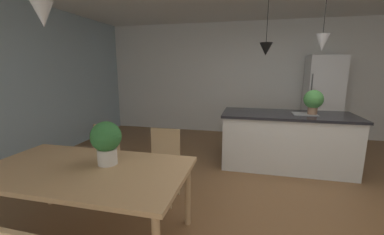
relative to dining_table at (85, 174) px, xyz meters
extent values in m
cube|color=brown|center=(1.90, 1.15, -0.69)|extent=(10.00, 8.40, 0.04)
cube|color=silver|center=(1.90, 4.41, 0.68)|extent=(10.00, 0.12, 2.70)
cube|color=#9EB7C6|center=(-2.16, 1.15, 0.68)|extent=(0.06, 8.40, 2.70)
cube|color=tan|center=(0.00, 0.00, 0.04)|extent=(1.89, 1.03, 0.04)
cylinder|color=tan|center=(-0.86, 0.43, -0.31)|extent=(0.06, 0.06, 0.71)
cylinder|color=tan|center=(0.86, 0.43, -0.31)|extent=(0.06, 0.06, 0.71)
cube|color=tan|center=(-0.42, 0.83, -0.24)|extent=(0.43, 0.43, 0.04)
cube|color=white|center=(-0.42, 0.83, -0.20)|extent=(0.38, 0.38, 0.03)
cube|color=tan|center=(-0.41, 1.01, -0.01)|extent=(0.38, 0.06, 0.42)
cylinder|color=tan|center=(-0.27, 0.65, -0.46)|extent=(0.04, 0.04, 0.41)
cylinder|color=tan|center=(-0.61, 0.68, -0.46)|extent=(0.04, 0.04, 0.41)
cylinder|color=tan|center=(-0.24, 0.99, -0.46)|extent=(0.04, 0.04, 0.41)
cylinder|color=tan|center=(-0.58, 1.02, -0.46)|extent=(0.04, 0.04, 0.41)
cube|color=tan|center=(0.42, 0.83, -0.24)|extent=(0.40, 0.40, 0.04)
cube|color=white|center=(0.42, 0.83, -0.20)|extent=(0.36, 0.36, 0.03)
cube|color=tan|center=(0.43, 1.01, -0.01)|extent=(0.38, 0.03, 0.42)
cylinder|color=tan|center=(0.59, 0.66, -0.46)|extent=(0.04, 0.04, 0.41)
cylinder|color=tan|center=(0.25, 0.67, -0.46)|extent=(0.04, 0.04, 0.41)
cylinder|color=tan|center=(0.60, 1.00, -0.46)|extent=(0.04, 0.04, 0.41)
cylinder|color=tan|center=(0.26, 1.01, -0.46)|extent=(0.04, 0.04, 0.41)
cube|color=silver|center=(2.05, 2.30, -0.23)|extent=(2.00, 0.82, 0.88)
cube|color=black|center=(2.05, 2.30, 0.21)|extent=(2.06, 0.88, 0.04)
cube|color=gray|center=(2.31, 2.30, 0.24)|extent=(0.36, 0.30, 0.01)
cube|color=silver|center=(2.99, 4.01, 0.28)|extent=(0.70, 0.64, 1.88)
cylinder|color=#4C4C4C|center=(2.68, 3.67, 0.28)|extent=(0.02, 0.02, 1.13)
cone|color=#B7B7B7|center=(-0.17, -0.09, 1.37)|extent=(0.17, 0.17, 0.20)
cylinder|color=black|center=(1.65, 2.30, 1.69)|extent=(0.01, 0.01, 0.69)
cone|color=black|center=(1.65, 2.30, 1.24)|extent=(0.20, 0.20, 0.19)
cylinder|color=black|center=(2.45, 2.30, 1.74)|extent=(0.01, 0.01, 0.59)
cone|color=#B7B7B7|center=(2.45, 2.30, 1.32)|extent=(0.19, 0.19, 0.25)
cylinder|color=#8C664C|center=(2.41, 2.30, 0.29)|extent=(0.14, 0.14, 0.12)
sphere|color=#478C42|center=(2.41, 2.30, 0.48)|extent=(0.29, 0.29, 0.29)
cylinder|color=beige|center=(0.16, 0.13, 0.14)|extent=(0.18, 0.18, 0.15)
sphere|color=#2D6B33|center=(0.16, 0.13, 0.33)|extent=(0.28, 0.28, 0.28)
camera|label=1|loc=(1.44, -1.80, 0.95)|focal=22.81mm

